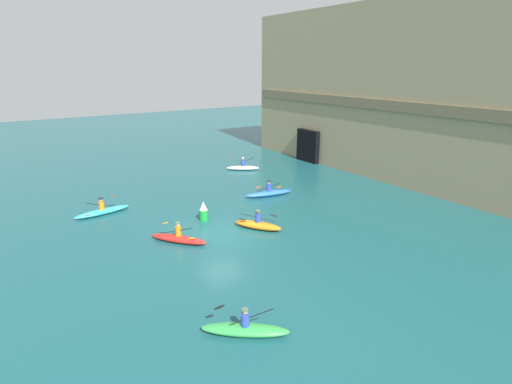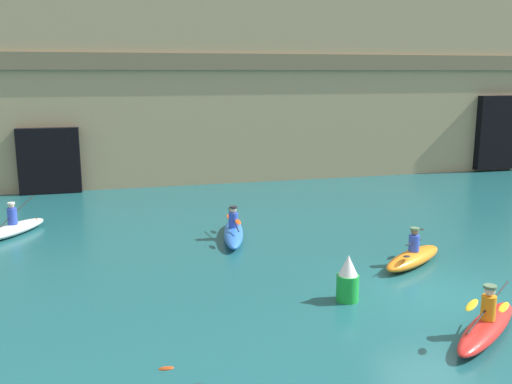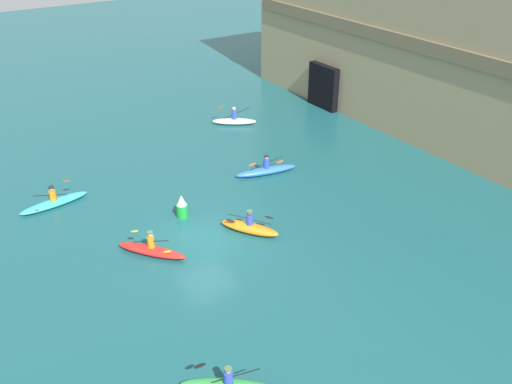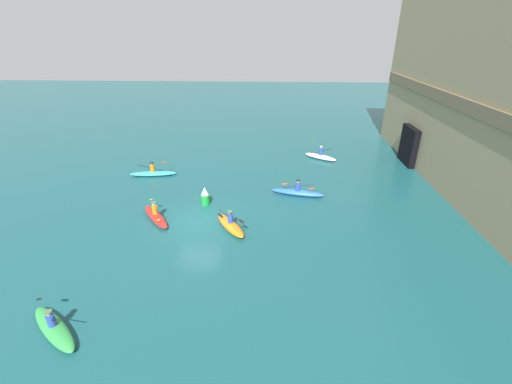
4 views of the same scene
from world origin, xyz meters
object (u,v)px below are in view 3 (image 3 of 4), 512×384
Objects in this scene: kayak_white at (234,121)px; marker_buoy at (182,207)px; kayak_orange at (250,227)px; kayak_blue at (266,170)px; kayak_red at (152,250)px; kayak_cyan at (54,202)px.

marker_buoy is (8.96, -8.52, 0.31)m from kayak_white.
kayak_orange is 13.62m from kayak_white.
kayak_red is at bearing -144.48° from kayak_blue.
marker_buoy reaches higher than kayak_blue.
kayak_orange is (4.55, -4.07, 0.01)m from kayak_blue.
kayak_white is at bearing -168.93° from kayak_cyan.
kayak_cyan is 14.12m from kayak_white.
kayak_white reaches higher than kayak_orange.
kayak_red is at bearing 101.92° from kayak_cyan.
kayak_white is at bearing 136.47° from marker_buoy.
marker_buoy is at bearing -153.09° from kayak_blue.
kayak_white is (-11.09, 11.11, -0.00)m from kayak_red.
kayak_cyan is at bearing 177.10° from kayak_blue.
kayak_white reaches higher than kayak_cyan.
kayak_white reaches higher than kayak_red.
kayak_red is 2.51× the size of marker_buoy.
kayak_blue is at bearing 104.50° from marker_buoy.
kayak_orange is 0.78× the size of kayak_cyan.
kayak_cyan is at bearing -170.43° from kayak_orange.
kayak_orange is at bearing 33.57° from marker_buoy.
kayak_blue is 6.10m from kayak_orange.
kayak_cyan is 6.70m from marker_buoy.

